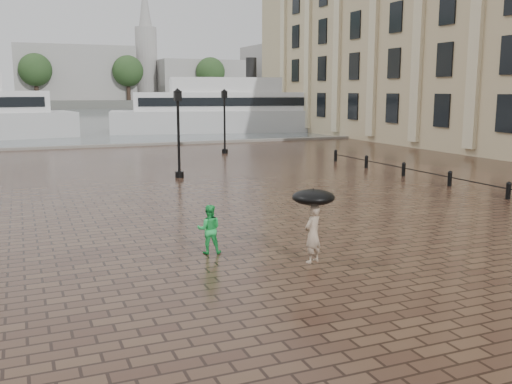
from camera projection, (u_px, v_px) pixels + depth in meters
ground at (206, 255)px, 15.54m from camera, size 300.00×300.00×0.00m
harbour_water at (47, 116)px, 99.24m from camera, size 240.00×240.00×0.00m
quay_edge at (83, 148)px, 44.66m from camera, size 80.00×0.60×0.30m
far_shore at (35, 103)px, 160.94m from camera, size 300.00×60.00×2.00m
distant_skyline at (208, 74)px, 168.47m from camera, size 102.50×22.00×33.00m
far_trees at (35, 70)px, 139.45m from camera, size 188.00×8.00×13.50m
bollard_row at (450, 178)px, 26.65m from camera, size 0.22×21.22×0.73m
street_lamps at (80, 130)px, 30.49m from camera, size 21.44×14.44×4.40m
adult_pedestrian at (313, 234)px, 14.72m from camera, size 0.66×0.57×1.53m
child_pedestrian at (209, 229)px, 15.56m from camera, size 0.78×0.69×1.36m
ferry_far at (225, 110)px, 61.62m from camera, size 24.82×10.31×7.92m
umbrella at (313, 197)px, 14.55m from camera, size 1.10×1.10×1.10m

